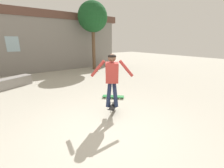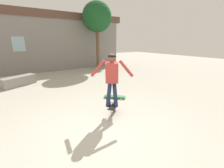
{
  "view_description": "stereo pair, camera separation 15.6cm",
  "coord_description": "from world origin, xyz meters",
  "views": [
    {
      "loc": [
        -1.77,
        -2.67,
        2.11
      ],
      "look_at": [
        0.56,
        0.5,
        0.98
      ],
      "focal_mm": 24.0,
      "sensor_mm": 36.0,
      "label": 1
    },
    {
      "loc": [
        -1.64,
        -2.76,
        2.11
      ],
      "look_at": [
        0.56,
        0.5,
        0.98
      ],
      "focal_mm": 24.0,
      "sensor_mm": 36.0,
      "label": 2
    }
  ],
  "objects": [
    {
      "name": "ground_plane",
      "position": [
        0.0,
        0.0,
        0.0
      ],
      "size": [
        40.0,
        40.0,
        0.0
      ],
      "primitive_type": "plane",
      "color": "#B2AD9E"
    },
    {
      "name": "skateboard_resting",
      "position": [
        1.46,
        1.63,
        0.07
      ],
      "size": [
        0.73,
        0.72,
        0.08
      ],
      "rotation": [
        0.0,
        0.0,
        2.37
      ],
      "color": "#237F38",
      "rests_on": "ground_plane"
    },
    {
      "name": "tree_right",
      "position": [
        3.95,
        7.43,
        3.72
      ],
      "size": [
        2.11,
        2.11,
        4.81
      ],
      "color": "brown",
      "rests_on": "ground_plane"
    },
    {
      "name": "skate_ledge",
      "position": [
        -1.47,
        5.59,
        0.24
      ],
      "size": [
        1.6,
        1.15,
        0.48
      ],
      "rotation": [
        0.0,
        0.0,
        0.48
      ],
      "color": "gray",
      "rests_on": "ground_plane"
    },
    {
      "name": "skater",
      "position": [
        0.56,
        0.5,
        1.21
      ],
      "size": [
        0.99,
        0.75,
        1.47
      ],
      "rotation": [
        0.0,
        0.0,
        0.94
      ],
      "color": "#B23833"
    },
    {
      "name": "skateboard_flipping",
      "position": [
        0.65,
        0.57,
        0.23
      ],
      "size": [
        0.65,
        0.49,
        0.52
      ],
      "rotation": [
        0.0,
        0.0,
        0.72
      ],
      "color": "black"
    },
    {
      "name": "building_backdrop",
      "position": [
        -0.03,
        8.67,
        2.14
      ],
      "size": [
        13.46,
        0.52,
        5.18
      ],
      "color": "gray",
      "rests_on": "ground_plane"
    }
  ]
}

